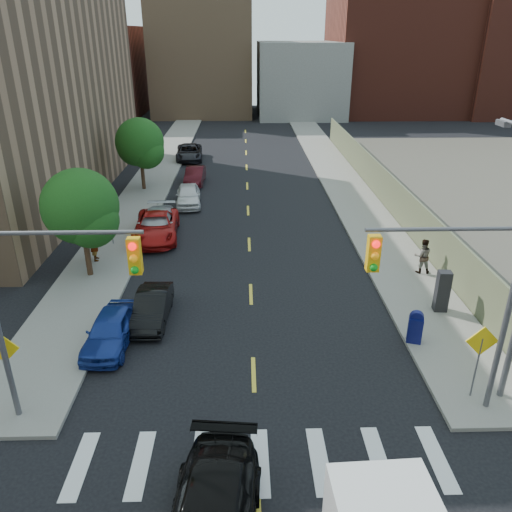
{
  "coord_description": "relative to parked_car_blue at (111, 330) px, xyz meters",
  "views": [
    {
      "loc": [
        -0.29,
        -6.57,
        11.21
      ],
      "look_at": [
        0.24,
        13.9,
        2.0
      ],
      "focal_mm": 35.0,
      "sensor_mm": 36.0,
      "label": 1
    }
  ],
  "objects": [
    {
      "name": "sidewalk_nw",
      "position": [
        -2.25,
        31.49,
        -0.6
      ],
      "size": [
        3.5,
        73.0,
        0.15
      ],
      "primitive_type": "cube",
      "color": "gray",
      "rests_on": "ground"
    },
    {
      "name": "sidewalk_ne",
      "position": [
        13.25,
        31.49,
        -0.6
      ],
      "size": [
        3.5,
        73.0,
        0.15
      ],
      "primitive_type": "cube",
      "color": "gray",
      "rests_on": "ground"
    },
    {
      "name": "fence_north",
      "position": [
        15.1,
        17.99,
        0.58
      ],
      "size": [
        0.12,
        44.0,
        2.5
      ],
      "primitive_type": "cube",
      "color": "#596244",
      "rests_on": "ground"
    },
    {
      "name": "bg_bldg_west",
      "position": [
        -16.5,
        59.99,
        5.33
      ],
      "size": [
        14.0,
        18.0,
        12.0
      ],
      "primitive_type": "cube",
      "color": "#592319",
      "rests_on": "ground"
    },
    {
      "name": "bg_bldg_midwest",
      "position": [
        -0.5,
        61.99,
        6.83
      ],
      "size": [
        14.0,
        16.0,
        15.0
      ],
      "primitive_type": "cube",
      "color": "#8C6B4C",
      "rests_on": "ground"
    },
    {
      "name": "bg_bldg_center",
      "position": [
        13.5,
        59.99,
        4.33
      ],
      "size": [
        12.0,
        16.0,
        10.0
      ],
      "primitive_type": "cube",
      "color": "gray",
      "rests_on": "ground"
    },
    {
      "name": "bg_bldg_east",
      "position": [
        27.5,
        61.99,
        7.33
      ],
      "size": [
        18.0,
        18.0,
        16.0
      ],
      "primitive_type": "cube",
      "color": "#592319",
      "rests_on": "ground"
    },
    {
      "name": "bg_bldg_fareast",
      "position": [
        43.5,
        59.99,
        8.33
      ],
      "size": [
        14.0,
        16.0,
        18.0
      ],
      "primitive_type": "cube",
      "color": "#592319",
      "rests_on": "ground"
    },
    {
      "name": "signal_nw",
      "position": [
        -0.48,
        -4.01,
        3.86
      ],
      "size": [
        4.59,
        0.3,
        7.0
      ],
      "color": "#59595E",
      "rests_on": "ground"
    },
    {
      "name": "signal_ne",
      "position": [
        11.48,
        -4.01,
        3.86
      ],
      "size": [
        4.59,
        0.3,
        7.0
      ],
      "color": "#59595E",
      "rests_on": "ground"
    },
    {
      "name": "warn_sign_nw",
      "position": [
        -2.3,
        -3.51,
        1.32
      ],
      "size": [
        1.06,
        0.06,
        2.83
      ],
      "color": "#59595E",
      "rests_on": "ground"
    },
    {
      "name": "warn_sign_ne",
      "position": [
        12.7,
        -3.51,
        1.32
      ],
      "size": [
        1.06,
        0.06,
        2.83
      ],
      "color": "#59595E",
      "rests_on": "ground"
    },
    {
      "name": "warn_sign_midwest",
      "position": [
        -2.3,
        9.99,
        1.32
      ],
      "size": [
        1.06,
        0.06,
        2.83
      ],
      "color": "#59595E",
      "rests_on": "ground"
    },
    {
      "name": "tree_west_near",
      "position": [
        -2.5,
        6.03,
        2.81
      ],
      "size": [
        3.66,
        3.64,
        5.52
      ],
      "color": "#332114",
      "rests_on": "ground"
    },
    {
      "name": "tree_west_far",
      "position": [
        -2.5,
        21.03,
        2.81
      ],
      "size": [
        3.66,
        3.64,
        5.52
      ],
      "color": "#332114",
      "rests_on": "ground"
    },
    {
      "name": "parked_car_blue",
      "position": [
        0.0,
        0.0,
        0.0
      ],
      "size": [
        1.79,
        4.02,
        1.34
      ],
      "primitive_type": "imported",
      "rotation": [
        0.0,
        0.0,
        -0.05
      ],
      "color": "navy",
      "rests_on": "ground"
    },
    {
      "name": "parked_car_black",
      "position": [
        1.3,
        1.79,
        -0.05
      ],
      "size": [
        1.36,
        3.81,
        1.25
      ],
      "primitive_type": "imported",
      "rotation": [
        0.0,
        0.0,
        -0.01
      ],
      "color": "black",
      "rests_on": "ground"
    },
    {
      "name": "parked_car_red",
      "position": [
        0.02,
        11.09,
        0.08
      ],
      "size": [
        2.86,
        5.56,
        1.5
      ],
      "primitive_type": "imported",
      "rotation": [
        0.0,
        0.0,
        0.07
      ],
      "color": "#A51210",
      "rests_on": "ground"
    },
    {
      "name": "parked_car_silver",
      "position": [
        0.0,
        11.46,
        0.07
      ],
      "size": [
        2.11,
        5.1,
        1.47
      ],
      "primitive_type": "imported",
      "rotation": [
        0.0,
        0.0,
        0.01
      ],
      "color": "#B4B6BC",
      "rests_on": "ground"
    },
    {
      "name": "parked_car_white",
      "position": [
        1.3,
        17.31,
        0.04
      ],
      "size": [
        2.04,
        4.3,
        1.42
      ],
      "primitive_type": "imported",
      "rotation": [
        0.0,
        0.0,
        0.09
      ],
      "color": "silver",
      "rests_on": "ground"
    },
    {
      "name": "parked_car_maroon",
      "position": [
        1.3,
        22.77,
        -0.01
      ],
      "size": [
        1.52,
        4.07,
        1.33
      ],
      "primitive_type": "imported",
      "rotation": [
        0.0,
        0.0,
        -0.03
      ],
      "color": "#3A0B11",
      "rests_on": "ground"
    },
    {
      "name": "parked_car_grey",
      "position": [
        0.04,
        31.1,
        0.05
      ],
      "size": [
        2.75,
        5.35,
        1.44
      ],
      "primitive_type": "imported",
      "rotation": [
        0.0,
        0.0,
        0.07
      ],
      "color": "black",
      "rests_on": "ground"
    },
    {
      "name": "mailbox",
      "position": [
        11.8,
        -0.3,
        0.13
      ],
      "size": [
        0.65,
        0.57,
        1.34
      ],
      "rotation": [
        0.0,
        0.0,
        -0.31
      ],
      "color": "#0D1250",
      "rests_on": "sidewalk_ne"
    },
    {
      "name": "payphone",
      "position": [
        13.69,
        2.07,
        0.4
      ],
      "size": [
        0.58,
        0.49,
        1.85
      ],
      "primitive_type": "cube",
      "rotation": [
        0.0,
        0.0,
        -0.08
      ],
      "color": "black",
      "rests_on": "sidewalk_ne"
    },
    {
      "name": "pedestrian_west",
      "position": [
        -2.66,
        7.73,
        0.45
      ],
      "size": [
        0.61,
        0.8,
        1.95
      ],
      "primitive_type": "imported",
      "rotation": [
        0.0,
        0.0,
        1.8
      ],
      "color": "gray",
      "rests_on": "sidewalk_nw"
    },
    {
      "name": "pedestrian_east",
      "position": [
        14.08,
        5.81,
        0.37
      ],
      "size": [
        0.92,
        0.75,
        1.79
      ],
      "primitive_type": "imported",
      "rotation": [
        0.0,
        0.0,
        3.05
      ],
      "color": "gray",
      "rests_on": "sidewalk_ne"
    }
  ]
}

